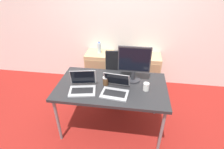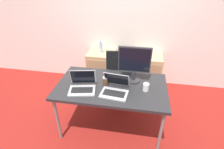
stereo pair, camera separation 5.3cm
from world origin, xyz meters
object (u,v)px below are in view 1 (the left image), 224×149
Objects in this scene: cabinet_left at (100,69)px; coffee_cup_brown at (106,81)px; monitor at (134,63)px; coffee_cup_white at (146,87)px; laptop_right at (115,89)px; laptop_left at (83,86)px; mouse at (113,81)px; cabinet_right at (145,72)px; water_bottle at (99,48)px; office_chair at (119,81)px.

coffee_cup_brown is at bearing -74.09° from cabinet_left.
monitor is at bearing -54.82° from cabinet_left.
coffee_cup_white is (0.88, -1.22, 0.47)m from cabinet_left.
cabinet_left is 1.92× the size of laptop_right.
mouse is (0.37, 0.23, -0.04)m from laptop_left.
coffee_cup_brown is (-0.09, -0.07, 0.04)m from mouse.
coffee_cup_brown is (-0.37, -0.17, -0.21)m from monitor.
laptop_right is at bearing -109.07° from cabinet_right.
laptop_right is (-0.46, -1.32, 0.47)m from cabinet_right.
monitor is at bearing 19.40° from mouse.
coffee_cup_brown is (0.33, -1.17, 0.02)m from water_bottle.
office_chair reaches higher than cabinet_right.
monitor is (0.24, -0.48, 0.64)m from office_chair.
coffee_cup_brown reaches higher than mouse.
cabinet_right is at bearing 87.30° from coffee_cup_white.
water_bottle is at bearing 90.00° from cabinet_left.
laptop_right reaches higher than coffee_cup_white.
coffee_cup_white is (0.88, -1.22, 0.01)m from water_bottle.
laptop_left is at bearing -148.44° from mouse.
cabinet_left is at bearing 111.01° from mouse.
water_bottle is (-0.94, 0.00, 0.47)m from cabinet_right.
coffee_cup_white reaches higher than cabinet_left.
coffee_cup_brown is at bearing 135.95° from laptop_right.
coffee_cup_white is at bearing 14.18° from laptop_right.
laptop_right reaches higher than water_bottle.
laptop_right is 0.21m from coffee_cup_brown.
mouse is at bearing -160.60° from monitor.
laptop_right is 3.08× the size of coffee_cup_brown.
cabinet_right is 1.29m from mouse.
coffee_cup_white is at bearing -54.02° from water_bottle.
office_chair is 0.69m from cabinet_left.
office_chair is 2.10× the size of monitor.
laptop_right is at bearing -165.82° from coffee_cup_white.
coffee_cup_brown is (0.33, -1.17, 0.48)m from cabinet_left.
coffee_cup_white is (0.46, -0.12, 0.04)m from mouse.
coffee_cup_white is 0.55m from coffee_cup_brown.
coffee_cup_brown is at bearing 29.04° from laptop_left.
mouse is (-0.04, -0.58, 0.38)m from office_chair.
cabinet_left is 0.47m from water_bottle.
coffee_cup_brown is (-0.15, 0.15, 0.01)m from laptop_right.
mouse is at bearing -93.71° from office_chair.
mouse is at bearing 38.76° from coffee_cup_brown.
cabinet_right is at bearing 46.74° from office_chair.
cabinet_right is at bearing 0.00° from cabinet_left.
water_bottle is 1.41m from laptop_right.
monitor is 0.36m from coffee_cup_white.
office_chair reaches higher than cabinet_left.
coffee_cup_white is at bearing -5.01° from coffee_cup_brown.
office_chair reaches higher than water_bottle.
mouse is (-0.52, -1.10, 0.44)m from cabinet_right.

